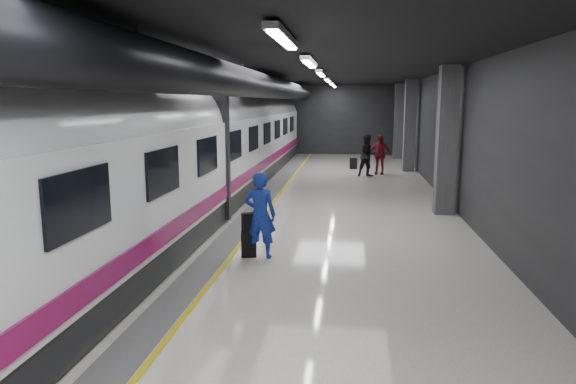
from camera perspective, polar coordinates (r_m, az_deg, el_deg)
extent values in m
plane|color=silver|center=(14.58, 0.22, -3.58)|extent=(40.00, 40.00, 0.00)
cube|color=black|center=(14.22, 0.23, 14.34)|extent=(10.00, 40.00, 0.02)
cube|color=#28282B|center=(34.14, 4.20, 8.00)|extent=(10.00, 0.02, 4.50)
cube|color=#28282B|center=(15.62, -18.39, 5.18)|extent=(0.02, 40.00, 4.50)
cube|color=#28282B|center=(14.52, 20.30, 4.74)|extent=(0.02, 40.00, 4.50)
cube|color=slate|center=(14.80, -4.99, -3.40)|extent=(0.65, 39.80, 0.01)
cube|color=yellow|center=(14.72, -3.46, -3.45)|extent=(0.10, 39.80, 0.01)
cylinder|color=black|center=(14.39, -5.03, 12.05)|extent=(0.80, 38.00, 0.80)
cube|color=silver|center=(8.21, -0.54, 16.83)|extent=(0.22, 2.60, 0.10)
cube|color=silver|center=(13.16, 2.39, 14.24)|extent=(0.22, 2.60, 0.10)
cube|color=silver|center=(18.14, 3.68, 13.06)|extent=(0.22, 2.60, 0.10)
cube|color=silver|center=(23.12, 4.42, 12.38)|extent=(0.22, 2.60, 0.10)
cube|color=silver|center=(28.11, 4.89, 11.95)|extent=(0.22, 2.60, 0.10)
cube|color=silver|center=(32.11, 5.16, 11.70)|extent=(0.22, 2.60, 0.10)
cube|color=#515154|center=(16.38, 17.18, 5.44)|extent=(0.55, 0.55, 4.50)
cube|color=#515154|center=(26.26, 13.36, 7.16)|extent=(0.55, 0.55, 4.50)
cube|color=#515154|center=(32.23, 12.20, 7.68)|extent=(0.55, 0.55, 4.50)
cube|color=black|center=(15.22, -12.03, -1.88)|extent=(2.80, 38.00, 0.60)
cube|color=white|center=(15.00, -12.22, 3.36)|extent=(2.90, 38.00, 2.20)
cylinder|color=white|center=(14.93, -12.35, 6.99)|extent=(2.80, 38.00, 2.80)
cube|color=#7F0B47|center=(14.70, -6.68, 0.24)|extent=(0.04, 38.00, 0.35)
cube|color=black|center=(14.98, -12.25, 4.31)|extent=(3.05, 0.25, 3.80)
cube|color=black|center=(7.10, -22.17, -1.09)|extent=(0.05, 1.60, 0.85)
cube|color=black|center=(9.79, -13.69, 2.23)|extent=(0.05, 1.60, 0.85)
cube|color=black|center=(12.62, -8.92, 4.08)|extent=(0.05, 1.60, 0.85)
cube|color=black|center=(15.52, -5.91, 5.23)|extent=(0.05, 1.60, 0.85)
cube|color=black|center=(18.45, -3.84, 6.01)|extent=(0.05, 1.60, 0.85)
cube|color=black|center=(21.39, -2.33, 6.57)|extent=(0.05, 1.60, 0.85)
cube|color=black|center=(24.36, -1.19, 6.99)|extent=(0.05, 1.60, 0.85)
cube|color=black|center=(27.32, -0.29, 7.32)|extent=(0.05, 1.60, 0.85)
cube|color=black|center=(30.30, 0.43, 7.58)|extent=(0.05, 1.60, 0.85)
imported|color=blue|center=(11.32, -3.12, -2.55)|extent=(0.73, 0.50, 1.94)
cube|color=black|center=(11.55, -4.39, -5.84)|extent=(0.38, 0.28, 0.56)
cube|color=black|center=(11.41, -4.29, -3.43)|extent=(0.38, 0.31, 0.44)
imported|color=black|center=(23.98, 8.86, 4.02)|extent=(1.14, 1.01, 1.95)
imported|color=maroon|center=(24.89, 10.13, 4.13)|extent=(1.18, 0.67, 1.89)
cube|color=black|center=(26.71, 7.28, 3.16)|extent=(0.39, 0.26, 0.57)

